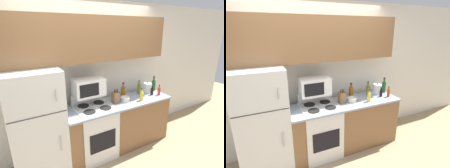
# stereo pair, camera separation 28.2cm
# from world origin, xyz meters

# --- Properties ---
(ground_plane) EXTENTS (12.00, 12.00, 0.00)m
(ground_plane) POSITION_xyz_m (0.00, 0.00, 0.00)
(ground_plane) COLOR tan
(wall_back) EXTENTS (8.00, 0.05, 2.55)m
(wall_back) POSITION_xyz_m (0.00, 0.69, 1.27)
(wall_back) COLOR silver
(wall_back) RESTS_ON ground_plane
(lower_cabinets) EXTENTS (1.94, 0.60, 0.89)m
(lower_cabinets) POSITION_xyz_m (0.35, 0.28, 0.45)
(lower_cabinets) COLOR brown
(lower_cabinets) RESTS_ON ground_plane
(refrigerator) EXTENTS (0.70, 0.68, 1.60)m
(refrigerator) POSITION_xyz_m (-0.97, 0.33, 0.80)
(refrigerator) COLOR silver
(refrigerator) RESTS_ON ground_plane
(upper_cabinets) EXTENTS (2.64, 0.34, 0.69)m
(upper_cabinets) POSITION_xyz_m (0.00, 0.49, 1.94)
(upper_cabinets) COLOR brown
(upper_cabinets) RESTS_ON refrigerator
(stove) EXTENTS (0.61, 0.59, 1.06)m
(stove) POSITION_xyz_m (-0.12, 0.27, 0.47)
(stove) COLOR silver
(stove) RESTS_ON ground_plane
(microwave) EXTENTS (0.48, 0.31, 0.28)m
(microwave) POSITION_xyz_m (-0.15, 0.39, 1.21)
(microwave) COLOR silver
(microwave) RESTS_ON stove
(knife_block) EXTENTS (0.10, 0.11, 0.25)m
(knife_block) POSITION_xyz_m (0.28, 0.27, 0.98)
(knife_block) COLOR brown
(knife_block) RESTS_ON lower_cabinets
(bowl) EXTENTS (0.17, 0.17, 0.08)m
(bowl) POSITION_xyz_m (0.46, 0.24, 0.93)
(bowl) COLOR silver
(bowl) RESTS_ON lower_cabinets
(bottle_soy_sauce) EXTENTS (0.05, 0.05, 0.18)m
(bottle_soy_sauce) POSITION_xyz_m (1.07, 0.23, 0.96)
(bottle_soy_sauce) COLOR black
(bottle_soy_sauce) RESTS_ON lower_cabinets
(bottle_cooking_spray) EXTENTS (0.06, 0.06, 0.22)m
(bottle_cooking_spray) POSITION_xyz_m (0.73, 0.12, 0.97)
(bottle_cooking_spray) COLOR gold
(bottle_cooking_spray) RESTS_ON lower_cabinets
(bottle_whiskey) EXTENTS (0.08, 0.08, 0.28)m
(bottle_whiskey) POSITION_xyz_m (0.53, 0.41, 1.00)
(bottle_whiskey) COLOR brown
(bottle_whiskey) RESTS_ON lower_cabinets
(bottle_wine_green) EXTENTS (0.08, 0.08, 0.30)m
(bottle_wine_green) POSITION_xyz_m (1.26, 0.39, 1.01)
(bottle_wine_green) COLOR #194C23
(bottle_wine_green) RESTS_ON lower_cabinets
(bottle_hot_sauce) EXTENTS (0.05, 0.05, 0.20)m
(bottle_hot_sauce) POSITION_xyz_m (1.18, 0.16, 0.97)
(bottle_hot_sauce) COLOR red
(bottle_hot_sauce) RESTS_ON lower_cabinets
(bottle_olive_oil) EXTENTS (0.06, 0.06, 0.26)m
(bottle_olive_oil) POSITION_xyz_m (0.90, 0.42, 0.99)
(bottle_olive_oil) COLOR #5B6619
(bottle_olive_oil) RESTS_ON lower_cabinets
(kettle) EXTENTS (0.16, 0.16, 0.21)m
(kettle) POSITION_xyz_m (1.09, 0.38, 0.98)
(kettle) COLOR white
(kettle) RESTS_ON lower_cabinets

